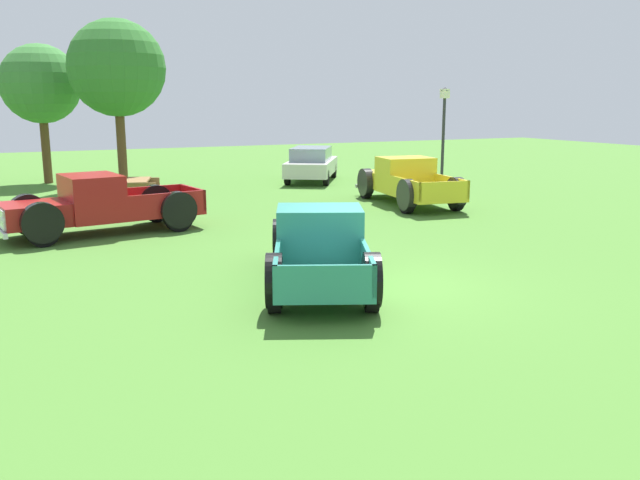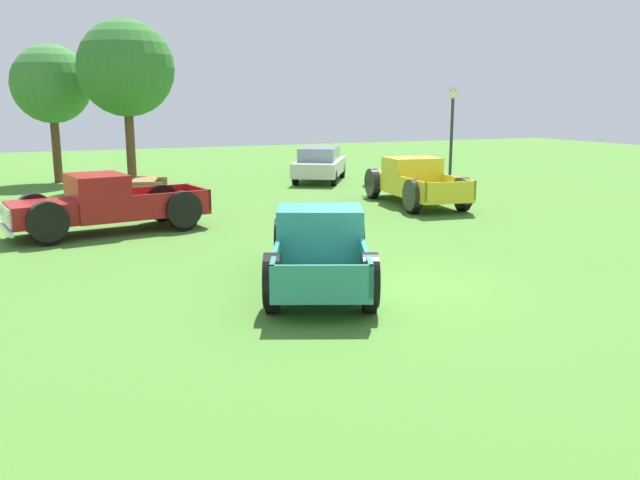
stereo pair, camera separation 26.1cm
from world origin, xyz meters
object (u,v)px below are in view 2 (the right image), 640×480
Objects in this scene: lamp_post_near at (451,137)px; picnic_table at (145,187)px; pickup_truck_behind_right at (96,206)px; sedan_distant_b at (320,163)px; oak_tree_east at (51,85)px; pickup_truck_foreground at (320,246)px; oak_tree_center at (126,69)px; pickup_truck_behind_left at (411,181)px.

picnic_table is at bearing 170.93° from lamp_post_near.
pickup_truck_behind_right is 1.13× the size of sedan_distant_b.
sedan_distant_b is 0.82× the size of oak_tree_east.
pickup_truck_foreground is 16.69m from oak_tree_center.
pickup_truck_behind_left is 9.36m from picnic_table.
pickup_truck_foreground is at bearing -134.87° from lamp_post_near.
pickup_truck_behind_left is 12.20m from oak_tree_center.
pickup_truck_behind_left is at bearing -88.00° from sedan_distant_b.
pickup_truck_foreground is 0.77× the size of oak_tree_center.
sedan_distant_b is at bearing -7.37° from oak_tree_center.
picnic_table is (2.21, 5.53, -0.26)m from pickup_truck_behind_right.
pickup_truck_foreground is 7.61m from pickup_truck_behind_right.
pickup_truck_behind_right is at bearing -173.37° from pickup_truck_behind_left.
pickup_truck_behind_left is 4.36m from lamp_post_near.
lamp_post_near is 11.91m from picnic_table.
oak_tree_center reaches higher than sedan_distant_b.
pickup_truck_behind_left is 2.51× the size of picnic_table.
lamp_post_near reaches higher than picnic_table.
pickup_truck_behind_left reaches higher than pickup_truck_behind_right.
oak_tree_east is at bearing 147.53° from lamp_post_near.
oak_tree_east reaches higher than pickup_truck_behind_right.
pickup_truck_behind_left reaches higher than picnic_table.
lamp_post_near is (3.34, 2.44, 1.35)m from pickup_truck_behind_left.
sedan_distant_b is (-0.25, 7.13, 0.03)m from pickup_truck_behind_left.
lamp_post_near is at bearing -26.40° from oak_tree_center.
oak_tree_center is (2.64, -3.29, 0.56)m from oak_tree_east.
oak_tree_center reaches higher than pickup_truck_foreground.
pickup_truck_behind_right is 13.12m from oak_tree_east.
sedan_distant_b is at bearing 39.14° from pickup_truck_behind_right.
pickup_truck_behind_left is (7.06, 8.00, 0.05)m from pickup_truck_foreground.
lamp_post_near reaches higher than pickup_truck_behind_left.
pickup_truck_foreground is 12.37m from picnic_table.
pickup_truck_foreground is at bearing -131.41° from pickup_truck_behind_left.
pickup_truck_behind_right is 1.35× the size of lamp_post_near.
oak_tree_center is at bearing -51.27° from oak_tree_east.
lamp_post_near reaches higher than pickup_truck_foreground.
pickup_truck_foreground reaches higher than picnic_table.
pickup_truck_behind_left is at bearing -46.66° from oak_tree_east.
oak_tree_center is at bearing 87.86° from picnic_table.
sedan_distant_b is 8.54m from picnic_table.
sedan_distant_b is at bearing 19.34° from picnic_table.
oak_tree_east is 0.88× the size of oak_tree_center.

